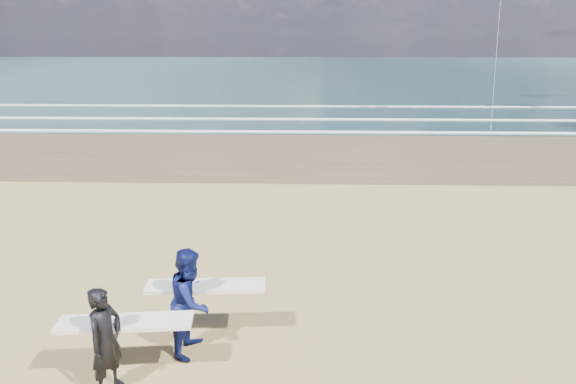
{
  "coord_description": "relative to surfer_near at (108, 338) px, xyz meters",
  "views": [
    {
      "loc": [
        3.0,
        -7.06,
        5.58
      ],
      "look_at": [
        2.61,
        6.0,
        1.53
      ],
      "focal_mm": 32.0,
      "sensor_mm": 36.0,
      "label": 1
    }
  ],
  "objects": [
    {
      "name": "surfer_near",
      "position": [
        0.0,
        0.0,
        0.0
      ],
      "size": [
        2.24,
        1.11,
        1.83
      ],
      "color": "black",
      "rests_on": "ground"
    },
    {
      "name": "surfer_far",
      "position": [
        1.11,
        1.14,
        0.07
      ],
      "size": [
        2.23,
        1.23,
        2.0
      ],
      "color": "#0C1346",
      "rests_on": "ground"
    },
    {
      "name": "ocean",
      "position": [
        20.08,
        72.03,
        -0.92
      ],
      "size": [
        220.0,
        100.0,
        0.02
      ],
      "primitive_type": "cube",
      "color": "#173133",
      "rests_on": "ground"
    },
    {
      "name": "kite_1",
      "position": [
        15.27,
        27.14,
        5.31
      ],
      "size": [
        5.33,
        4.69,
        11.63
      ],
      "color": "slate",
      "rests_on": "ground"
    },
    {
      "name": "foam_breakers",
      "position": [
        20.08,
        28.13,
        -0.88
      ],
      "size": [
        220.0,
        11.7,
        0.05
      ],
      "color": "white",
      "rests_on": "ground"
    }
  ]
}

